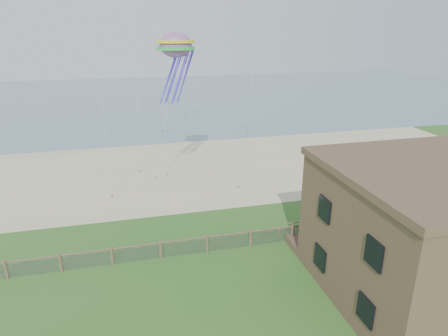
# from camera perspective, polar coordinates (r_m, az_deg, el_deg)

# --- Properties ---
(ground) EXTENTS (160.00, 160.00, 0.00)m
(ground) POSITION_cam_1_polar(r_m,az_deg,el_deg) (22.12, 0.96, -19.85)
(ground) COLOR #2D5F20
(ground) RESTS_ON ground
(sand_beach) EXTENTS (72.00, 20.00, 0.02)m
(sand_beach) POSITION_cam_1_polar(r_m,az_deg,el_deg) (41.17, -6.99, -0.35)
(sand_beach) COLOR tan
(sand_beach) RESTS_ON ground
(ocean) EXTENTS (160.00, 68.00, 0.02)m
(ocean) POSITION_cam_1_polar(r_m,az_deg,el_deg) (83.74, -10.99, 9.80)
(ocean) COLOR slate
(ocean) RESTS_ON ground
(chainlink_fence) EXTENTS (36.20, 0.20, 1.25)m
(chainlink_fence) POSITION_cam_1_polar(r_m,az_deg,el_deg) (26.59, -2.45, -10.87)
(chainlink_fence) COLOR brown
(chainlink_fence) RESTS_ON ground
(motel_deck) EXTENTS (15.00, 2.00, 0.50)m
(motel_deck) POSITION_cam_1_polar(r_m,az_deg,el_deg) (30.93, 22.56, -8.46)
(motel_deck) COLOR brown
(motel_deck) RESTS_ON ground
(picnic_table) EXTENTS (1.83, 1.54, 0.67)m
(picnic_table) POSITION_cam_1_polar(r_m,az_deg,el_deg) (26.90, 14.06, -11.65)
(picnic_table) COLOR brown
(picnic_table) RESTS_ON ground
(octopus_kite) EXTENTS (3.39, 2.67, 6.30)m
(octopus_kite) POSITION_cam_1_polar(r_m,az_deg,el_deg) (33.99, -6.79, 14.32)
(octopus_kite) COLOR #FC273A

